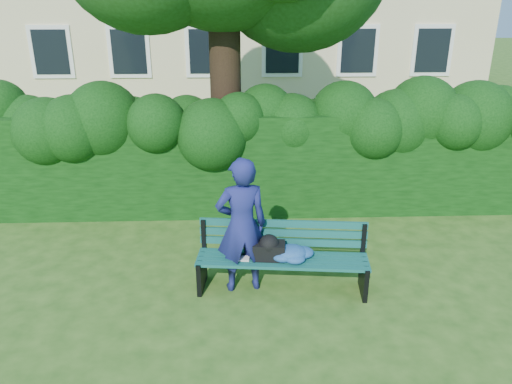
{
  "coord_description": "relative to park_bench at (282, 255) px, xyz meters",
  "views": [
    {
      "loc": [
        -0.27,
        -6.24,
        3.67
      ],
      "look_at": [
        0.0,
        0.6,
        0.95
      ],
      "focal_mm": 35.0,
      "sensor_mm": 36.0,
      "label": 1
    }
  ],
  "objects": [
    {
      "name": "hedge",
      "position": [
        -0.3,
        2.7,
        0.4
      ],
      "size": [
        10.0,
        1.0,
        1.8
      ],
      "color": "black",
      "rests_on": "ground"
    },
    {
      "name": "man_reading",
      "position": [
        -0.53,
        0.04,
        0.41
      ],
      "size": [
        0.73,
        0.54,
        1.83
      ],
      "primitive_type": "imported",
      "rotation": [
        0.0,
        0.0,
        3.31
      ],
      "color": "navy",
      "rests_on": "ground"
    },
    {
      "name": "ground",
      "position": [
        -0.3,
        0.5,
        -0.5
      ],
      "size": [
        80.0,
        80.0,
        0.0
      ],
      "primitive_type": "plane",
      "color": "#295117",
      "rests_on": "ground"
    },
    {
      "name": "park_bench",
      "position": [
        0.0,
        0.0,
        0.0
      ],
      "size": [
        2.28,
        0.78,
        0.89
      ],
      "rotation": [
        0.0,
        0.0,
        -0.1
      ],
      "color": "#0E4639",
      "rests_on": "ground"
    }
  ]
}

